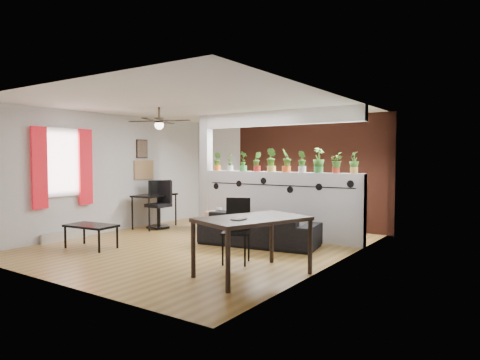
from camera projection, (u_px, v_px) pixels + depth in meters
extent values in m
cube|color=olive|center=(202.00, 247.00, 8.05)|extent=(6.30, 7.10, 0.10)
cube|color=#B7B7BA|center=(281.00, 172.00, 10.47)|extent=(6.30, 0.04, 2.90)
cube|color=#B7B7BA|center=(52.00, 184.00, 5.49)|extent=(6.30, 0.04, 2.90)
cube|color=#B7B7BA|center=(110.00, 173.00, 9.45)|extent=(0.04, 7.10, 2.90)
cube|color=#B7B7BA|center=(335.00, 180.00, 6.50)|extent=(0.04, 7.10, 2.90)
cube|color=white|center=(202.00, 103.00, 7.91)|extent=(6.30, 7.10, 0.10)
cube|color=#BCBCC1|center=(279.00, 205.00, 8.79)|extent=(3.60, 0.18, 1.35)
cube|color=white|center=(279.00, 118.00, 8.70)|extent=(3.60, 0.18, 0.30)
cube|color=#BCBCC1|center=(206.00, 172.00, 9.84)|extent=(0.22, 0.20, 2.60)
cube|color=#AF4B32|center=(310.00, 172.00, 9.97)|extent=(3.90, 0.05, 2.60)
cube|color=black|center=(276.00, 185.00, 8.69)|extent=(3.31, 0.01, 0.02)
cylinder|color=black|center=(216.00, 186.00, 9.57)|extent=(0.14, 0.01, 0.14)
cylinder|color=black|center=(239.00, 184.00, 9.22)|extent=(0.14, 0.01, 0.14)
cylinder|color=black|center=(263.00, 181.00, 8.86)|extent=(0.14, 0.01, 0.14)
cylinder|color=black|center=(290.00, 190.00, 8.52)|extent=(0.14, 0.01, 0.14)
cylinder|color=black|center=(319.00, 187.00, 8.17)|extent=(0.14, 0.01, 0.14)
cylinder|color=black|center=(350.00, 184.00, 7.82)|extent=(0.14, 0.01, 0.14)
cube|color=white|center=(62.00, 162.00, 8.43)|extent=(0.02, 0.95, 1.25)
cube|color=white|center=(62.00, 162.00, 8.42)|extent=(0.04, 1.05, 1.35)
cube|color=red|center=(39.00, 168.00, 7.99)|extent=(0.06, 0.30, 1.55)
cube|color=red|center=(85.00, 167.00, 8.82)|extent=(0.06, 0.30, 1.55)
cube|color=beige|center=(65.00, 236.00, 8.48)|extent=(0.08, 1.00, 0.18)
cube|color=#A2794E|center=(144.00, 170.00, 10.21)|extent=(0.03, 0.60, 0.45)
cube|color=#8C7259|center=(142.00, 149.00, 10.14)|extent=(0.03, 0.30, 0.40)
cube|color=black|center=(142.00, 149.00, 10.14)|extent=(0.02, 0.34, 0.44)
cylinder|color=black|center=(159.00, 112.00, 8.12)|extent=(0.04, 0.04, 0.20)
cylinder|color=black|center=(159.00, 120.00, 8.12)|extent=(0.18, 0.18, 0.10)
sphere|color=white|center=(159.00, 125.00, 8.13)|extent=(0.17, 0.17, 0.17)
cube|color=black|center=(176.00, 121.00, 8.04)|extent=(0.55, 0.29, 0.01)
cube|color=black|center=(167.00, 122.00, 8.45)|extent=(0.29, 0.55, 0.01)
cube|color=black|center=(143.00, 121.00, 8.21)|extent=(0.55, 0.29, 0.01)
cube|color=black|center=(151.00, 119.00, 7.80)|extent=(0.29, 0.55, 0.01)
cylinder|color=orange|center=(218.00, 168.00, 9.65)|extent=(0.14, 0.14, 0.12)
imported|color=#235217|center=(218.00, 159.00, 9.64)|extent=(0.24, 0.20, 0.31)
cylinder|color=silver|center=(230.00, 168.00, 9.45)|extent=(0.13, 0.13, 0.12)
imported|color=#235217|center=(230.00, 160.00, 9.44)|extent=(0.18, 0.21, 0.28)
cylinder|color=green|center=(243.00, 168.00, 9.25)|extent=(0.15, 0.15, 0.12)
imported|color=#235217|center=(243.00, 159.00, 9.24)|extent=(0.23, 0.19, 0.33)
cylinder|color=#AC221B|center=(257.00, 169.00, 9.05)|extent=(0.15, 0.15, 0.12)
imported|color=#235217|center=(257.00, 159.00, 9.04)|extent=(0.26, 0.25, 0.31)
cylinder|color=gold|center=(271.00, 169.00, 8.85)|extent=(0.18, 0.18, 0.12)
imported|color=#235217|center=(271.00, 158.00, 8.84)|extent=(0.32, 0.29, 0.39)
cylinder|color=#EE581C|center=(286.00, 169.00, 8.66)|extent=(0.17, 0.17, 0.12)
imported|color=#235217|center=(286.00, 158.00, 8.65)|extent=(0.25, 0.29, 0.37)
cylinder|color=silver|center=(302.00, 169.00, 8.46)|extent=(0.15, 0.15, 0.12)
imported|color=#235217|center=(302.00, 159.00, 8.45)|extent=(0.28, 0.27, 0.32)
cylinder|color=#338D3B|center=(319.00, 170.00, 8.26)|extent=(0.18, 0.18, 0.12)
imported|color=#235217|center=(319.00, 158.00, 8.25)|extent=(0.30, 0.32, 0.38)
cylinder|color=#B2321C|center=(336.00, 170.00, 8.06)|extent=(0.14, 0.14, 0.12)
imported|color=#235217|center=(336.00, 160.00, 8.05)|extent=(0.24, 0.25, 0.30)
cylinder|color=#C89346|center=(354.00, 170.00, 7.87)|extent=(0.14, 0.14, 0.12)
imported|color=#235217|center=(354.00, 160.00, 7.86)|extent=(0.23, 0.25, 0.30)
imported|color=black|center=(259.00, 229.00, 8.01)|extent=(2.21, 1.17, 0.61)
cube|color=tan|center=(217.00, 224.00, 8.99)|extent=(0.48, 0.44, 0.51)
imported|color=gray|center=(219.00, 209.00, 8.94)|extent=(0.15, 0.15, 0.09)
cube|color=black|center=(155.00, 195.00, 10.02)|extent=(0.69, 1.14, 0.04)
cylinder|color=black|center=(132.00, 214.00, 9.71)|extent=(0.04, 0.04, 0.74)
cylinder|color=black|center=(149.00, 215.00, 9.49)|extent=(0.04, 0.04, 0.74)
cylinder|color=black|center=(160.00, 209.00, 10.60)|extent=(0.04, 0.04, 0.74)
cylinder|color=black|center=(176.00, 210.00, 10.38)|extent=(0.04, 0.04, 0.74)
imported|color=black|center=(159.00, 190.00, 10.14)|extent=(0.31, 0.18, 0.18)
cylinder|color=black|center=(159.00, 227.00, 9.88)|extent=(0.56, 0.56, 0.04)
cylinder|color=black|center=(158.00, 217.00, 9.87)|extent=(0.07, 0.07, 0.48)
cube|color=black|center=(158.00, 205.00, 9.85)|extent=(0.46, 0.46, 0.08)
cube|color=black|center=(165.00, 192.00, 10.01)|extent=(0.43, 0.07, 0.52)
cube|color=black|center=(253.00, 219.00, 5.90)|extent=(1.34, 1.71, 0.05)
cylinder|color=black|center=(193.00, 250.00, 5.84)|extent=(0.06, 0.06, 0.76)
cylinder|color=black|center=(228.00, 262.00, 5.17)|extent=(0.06, 0.06, 0.76)
cylinder|color=black|center=(272.00, 238.00, 6.68)|extent=(0.06, 0.06, 0.76)
cylinder|color=black|center=(310.00, 247.00, 6.01)|extent=(0.06, 0.06, 0.76)
imported|color=gray|center=(234.00, 219.00, 5.71)|extent=(0.15, 0.20, 0.02)
cube|color=black|center=(236.00, 232.00, 6.61)|extent=(0.54, 0.54, 0.03)
cube|color=black|center=(238.00, 214.00, 6.78)|extent=(0.37, 0.18, 0.51)
cube|color=black|center=(223.00, 250.00, 6.49)|extent=(0.04, 0.04, 0.48)
cube|color=black|center=(245.00, 251.00, 6.42)|extent=(0.04, 0.04, 0.48)
cube|color=black|center=(228.00, 230.00, 6.81)|extent=(0.04, 0.04, 0.99)
cube|color=black|center=(249.00, 230.00, 6.75)|extent=(0.04, 0.04, 0.99)
cube|color=black|center=(91.00, 226.00, 7.73)|extent=(0.97, 0.61, 0.04)
cylinder|color=black|center=(65.00, 237.00, 7.75)|extent=(0.04, 0.04, 0.39)
cylinder|color=black|center=(99.00, 242.00, 7.35)|extent=(0.04, 0.04, 0.39)
cylinder|color=black|center=(84.00, 234.00, 8.13)|extent=(0.04, 0.04, 0.39)
cylinder|color=black|center=(117.00, 238.00, 7.73)|extent=(0.04, 0.04, 0.39)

